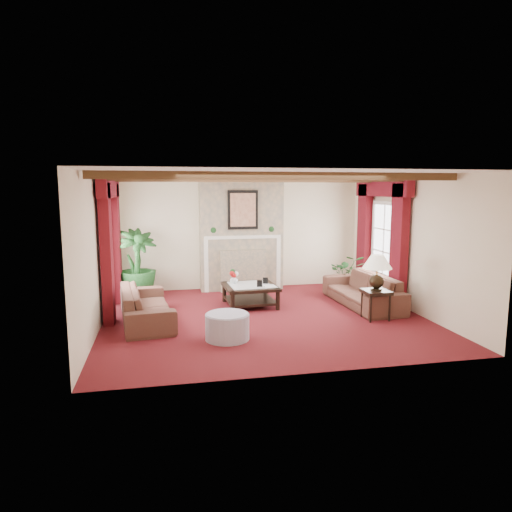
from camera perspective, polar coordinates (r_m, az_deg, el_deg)
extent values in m
plane|color=#4E0E17|center=(8.84, 1.04, -7.65)|extent=(6.00, 6.00, 0.00)
plane|color=white|center=(8.49, 1.09, 10.14)|extent=(6.00, 6.00, 0.00)
cube|color=beige|center=(11.24, -2.01, 2.83)|extent=(6.00, 0.02, 2.70)
cube|color=beige|center=(8.43, -19.25, 0.48)|extent=(0.02, 5.50, 2.70)
cube|color=beige|center=(9.67, 18.69, 1.47)|extent=(0.02, 5.50, 2.70)
imported|color=black|center=(8.68, -13.59, -5.28)|extent=(2.31, 1.12, 0.85)
imported|color=black|center=(9.88, 13.18, -3.51)|extent=(2.31, 0.84, 0.88)
imported|color=black|center=(10.48, -14.64, -2.90)|extent=(2.05, 2.22, 0.88)
imported|color=black|center=(11.04, 11.32, -2.66)|extent=(1.25, 1.30, 0.71)
cylinder|color=#9491A4|center=(7.55, -3.61, -8.82)|extent=(0.72, 0.72, 0.42)
imported|color=silver|center=(9.74, -2.79, -2.95)|extent=(0.30, 0.31, 0.18)
imported|color=black|center=(9.32, 1.12, -3.01)|extent=(0.24, 0.07, 0.32)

